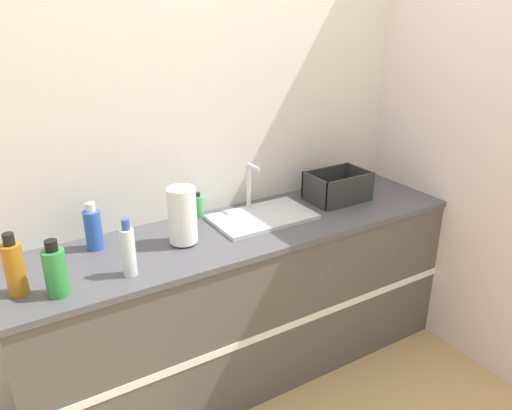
{
  "coord_description": "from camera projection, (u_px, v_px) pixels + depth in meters",
  "views": [
    {
      "loc": [
        -1.15,
        -1.71,
        1.95
      ],
      "look_at": [
        0.05,
        0.26,
        1.01
      ],
      "focal_mm": 35.0,
      "sensor_mm": 36.0,
      "label": 1
    }
  ],
  "objects": [
    {
      "name": "paper_towel_roll",
      "position": [
        182.0,
        216.0,
        2.32
      ],
      "size": [
        0.13,
        0.13,
        0.28
      ],
      "color": "#4C4C51",
      "rests_on": "counter_cabinet"
    },
    {
      "name": "bottle_green",
      "position": [
        56.0,
        271.0,
        1.92
      ],
      "size": [
        0.09,
        0.09,
        0.23
      ],
      "color": "#2D8C3D",
      "rests_on": "counter_cabinet"
    },
    {
      "name": "dish_rack",
      "position": [
        337.0,
        189.0,
        2.87
      ],
      "size": [
        0.34,
        0.23,
        0.17
      ],
      "color": "#2D2D2D",
      "rests_on": "counter_cabinet"
    },
    {
      "name": "bottle_blue",
      "position": [
        93.0,
        229.0,
        2.29
      ],
      "size": [
        0.08,
        0.08,
        0.23
      ],
      "color": "#2D56B7",
      "rests_on": "counter_cabinet"
    },
    {
      "name": "sink",
      "position": [
        262.0,
        215.0,
        2.64
      ],
      "size": [
        0.53,
        0.32,
        0.27
      ],
      "color": "silver",
      "rests_on": "counter_cabinet"
    },
    {
      "name": "wall_back",
      "position": [
        213.0,
        134.0,
        2.65
      ],
      "size": [
        4.74,
        0.06,
        2.6
      ],
      "color": "beige",
      "rests_on": "ground_plane"
    },
    {
      "name": "bottle_amber",
      "position": [
        14.0,
        268.0,
        1.92
      ],
      "size": [
        0.08,
        0.08,
        0.26
      ],
      "color": "#B26B19",
      "rests_on": "counter_cabinet"
    },
    {
      "name": "soap_dispenser",
      "position": [
        198.0,
        206.0,
        2.64
      ],
      "size": [
        0.06,
        0.06,
        0.14
      ],
      "color": "#4CB266",
      "rests_on": "counter_cabinet"
    },
    {
      "name": "counter_cabinet",
      "position": [
        245.0,
        301.0,
        2.71
      ],
      "size": [
        2.37,
        0.61,
        0.89
      ],
      "color": "#514C47",
      "rests_on": "ground_plane"
    },
    {
      "name": "bottle_clear",
      "position": [
        128.0,
        251.0,
        2.06
      ],
      "size": [
        0.06,
        0.06,
        0.25
      ],
      "color": "silver",
      "rests_on": "counter_cabinet"
    },
    {
      "name": "ground_plane",
      "position": [
        273.0,
        398.0,
        2.65
      ],
      "size": [
        12.0,
        12.0,
        0.0
      ],
      "primitive_type": "plane",
      "color": "tan"
    },
    {
      "name": "wall_right",
      "position": [
        418.0,
        120.0,
        2.97
      ],
      "size": [
        0.06,
        2.59,
        2.6
      ],
      "color": "silver",
      "rests_on": "ground_plane"
    }
  ]
}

